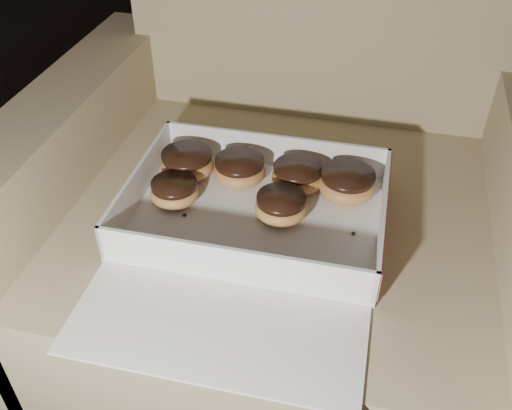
{
  "coord_description": "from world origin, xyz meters",
  "views": [
    {
      "loc": [
        0.51,
        -0.7,
        1.04
      ],
      "look_at": [
        0.34,
        -0.01,
        0.46
      ],
      "focal_mm": 40.0,
      "sensor_mm": 36.0,
      "label": 1
    }
  ],
  "objects": [
    {
      "name": "bakery_box",
      "position": [
        0.34,
        -0.05,
        0.45
      ],
      "size": [
        0.41,
        0.48,
        0.07
      ],
      "rotation": [
        0.0,
        0.0,
        0.01
      ],
      "color": "white",
      "rests_on": "armchair"
    },
    {
      "name": "crumb_a",
      "position": [
        0.41,
        -0.09,
        0.44
      ],
      "size": [
        0.01,
        0.01,
        0.0
      ],
      "primitive_type": "ellipsoid",
      "color": "black",
      "rests_on": "bakery_box"
    },
    {
      "name": "donut_f",
      "position": [
        0.39,
        0.08,
        0.47
      ],
      "size": [
        0.09,
        0.09,
        0.05
      ],
      "color": "#C77F45",
      "rests_on": "bakery_box"
    },
    {
      "name": "crumb_c",
      "position": [
        0.5,
        -0.02,
        0.44
      ],
      "size": [
        0.01,
        0.01,
        0.0
      ],
      "primitive_type": "ellipsoid",
      "color": "black",
      "rests_on": "bakery_box"
    },
    {
      "name": "donut_d",
      "position": [
        0.2,
        -0.01,
        0.46
      ],
      "size": [
        0.08,
        0.08,
        0.04
      ],
      "color": "#C77F45",
      "rests_on": "bakery_box"
    },
    {
      "name": "donut_c",
      "position": [
        0.2,
        0.07,
        0.47
      ],
      "size": [
        0.09,
        0.09,
        0.05
      ],
      "color": "#C77F45",
      "rests_on": "bakery_box"
    },
    {
      "name": "donut_a",
      "position": [
        0.29,
        0.08,
        0.47
      ],
      "size": [
        0.09,
        0.09,
        0.05
      ],
      "color": "#C77F45",
      "rests_on": "bakery_box"
    },
    {
      "name": "floor",
      "position": [
        0.0,
        0.0,
        0.0
      ],
      "size": [
        4.5,
        4.5,
        0.0
      ],
      "primitive_type": "plane",
      "color": "black",
      "rests_on": "ground"
    },
    {
      "name": "donut_b",
      "position": [
        0.38,
        -0.0,
        0.46
      ],
      "size": [
        0.09,
        0.09,
        0.04
      ],
      "color": "#C77F45",
      "rests_on": "bakery_box"
    },
    {
      "name": "donut_e",
      "position": [
        0.48,
        0.08,
        0.47
      ],
      "size": [
        0.1,
        0.1,
        0.05
      ],
      "color": "#C77F45",
      "rests_on": "bakery_box"
    },
    {
      "name": "crumb_b",
      "position": [
        0.23,
        -0.04,
        0.44
      ],
      "size": [
        0.01,
        0.01,
        0.0
      ],
      "primitive_type": "ellipsoid",
      "color": "black",
      "rests_on": "bakery_box"
    },
    {
      "name": "armchair",
      "position": [
        0.37,
        0.11,
        0.3
      ],
      "size": [
        0.93,
        0.78,
        0.97
      ],
      "color": "#8F7E5B",
      "rests_on": "floor"
    }
  ]
}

